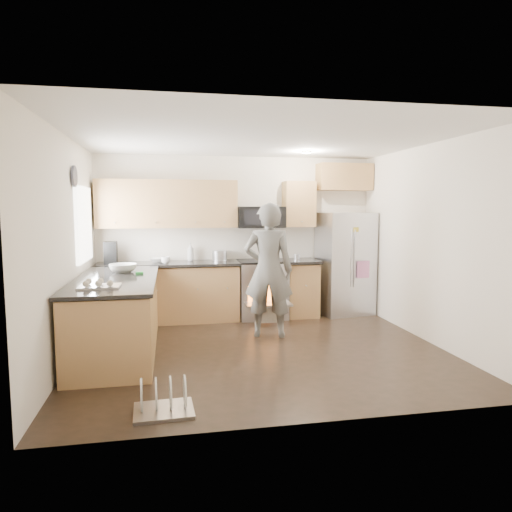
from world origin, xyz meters
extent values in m
plane|color=black|center=(0.00, 0.00, 0.00)|extent=(4.50, 4.50, 0.00)
cube|color=white|center=(0.00, 2.00, 1.30)|extent=(4.50, 0.04, 2.60)
cube|color=white|center=(0.00, -2.00, 1.30)|extent=(4.50, 0.04, 2.60)
cube|color=white|center=(-2.25, 0.00, 1.30)|extent=(0.04, 4.00, 2.60)
cube|color=white|center=(2.25, 0.00, 1.30)|extent=(0.04, 4.00, 2.60)
cube|color=white|center=(0.00, 0.00, 2.60)|extent=(4.50, 4.00, 0.04)
cube|color=white|center=(-2.23, 1.00, 1.55)|extent=(0.04, 1.00, 1.00)
cylinder|color=#FDE8CA|center=(0.90, 1.10, 2.58)|extent=(0.14, 0.14, 0.02)
cylinder|color=#474754|center=(-2.22, 0.45, 2.15)|extent=(0.03, 0.26, 0.26)
cube|color=#A78243|center=(-1.12, 1.70, 0.43)|extent=(2.15, 0.60, 0.87)
cube|color=black|center=(-1.12, 1.69, 0.91)|extent=(2.19, 0.64, 0.04)
cube|color=#A78243|center=(1.00, 1.70, 0.43)|extent=(0.50, 0.60, 0.87)
cube|color=black|center=(1.00, 1.69, 0.91)|extent=(0.54, 0.64, 0.04)
cube|color=#A78243|center=(-1.12, 1.83, 1.83)|extent=(2.16, 0.33, 0.74)
cube|color=#A78243|center=(1.00, 1.83, 1.83)|extent=(0.50, 0.33, 0.74)
cube|color=#A78243|center=(1.78, 1.83, 2.28)|extent=(0.90, 0.33, 0.44)
imported|color=silver|center=(-1.28, 1.79, 0.96)|extent=(0.28, 0.28, 0.07)
imported|color=silver|center=(-0.78, 1.88, 1.07)|extent=(0.11, 0.11, 0.29)
imported|color=silver|center=(-1.17, 1.55, 0.98)|extent=(0.14, 0.14, 0.11)
cylinder|color=#B7B7BC|center=(-0.32, 1.84, 1.01)|extent=(0.24, 0.24, 0.16)
cube|color=black|center=(-1.98, 1.67, 1.10)|extent=(0.18, 0.22, 0.34)
cylinder|color=#B7B7BC|center=(0.97, 1.84, 0.96)|extent=(0.09, 0.09, 0.08)
cube|color=#A78243|center=(-1.75, 0.25, 0.43)|extent=(0.90, 2.30, 0.87)
cube|color=black|center=(-1.75, 0.25, 0.91)|extent=(0.96, 2.36, 0.04)
imported|color=silver|center=(-1.71, 0.71, 0.98)|extent=(0.35, 0.35, 0.11)
cube|color=green|center=(-1.49, 0.50, 0.94)|extent=(0.09, 0.07, 0.03)
cube|color=#B7B7BC|center=(-1.84, -0.43, 0.97)|extent=(0.42, 0.32, 0.09)
cube|color=#B7B7BC|center=(0.35, 1.68, 0.45)|extent=(0.76, 0.62, 0.90)
cube|color=black|center=(0.35, 1.68, 0.92)|extent=(0.76, 0.60, 0.03)
cube|color=orange|center=(0.35, 1.36, 0.40)|extent=(0.56, 0.02, 0.34)
cube|color=#B7B7BC|center=(0.35, 1.20, 0.32)|extent=(0.70, 0.34, 0.03)
cube|color=beige|center=(0.35, 1.15, 0.18)|extent=(0.24, 0.03, 0.28)
cube|color=black|center=(0.35, 1.80, 1.62)|extent=(0.76, 0.40, 0.34)
cube|color=#B7B7BC|center=(1.77, 1.70, 0.85)|extent=(0.91, 0.75, 1.69)
cylinder|color=#B7B7BC|center=(1.74, 1.37, 0.97)|extent=(0.02, 0.02, 0.92)
cylinder|color=#B7B7BC|center=(1.80, 1.37, 0.97)|extent=(0.02, 0.02, 0.92)
cube|color=pink|center=(1.95, 1.37, 0.78)|extent=(0.22, 0.04, 0.28)
cube|color=#89A6DC|center=(1.60, 1.37, 1.24)|extent=(0.16, 0.03, 0.20)
imported|color=slate|center=(0.22, 0.59, 0.92)|extent=(0.76, 0.60, 1.84)
cube|color=#B7B7BC|center=(-1.18, -1.57, 0.02)|extent=(0.53, 0.43, 0.03)
cylinder|color=silver|center=(-1.36, -1.58, 0.17)|extent=(0.03, 0.29, 0.29)
cylinder|color=silver|center=(-1.24, -1.57, 0.17)|extent=(0.03, 0.29, 0.29)
cylinder|color=silver|center=(-1.12, -1.57, 0.17)|extent=(0.03, 0.29, 0.29)
cylinder|color=silver|center=(-0.99, -1.56, 0.17)|extent=(0.03, 0.29, 0.29)
camera|label=1|loc=(-1.09, -5.45, 1.76)|focal=32.00mm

